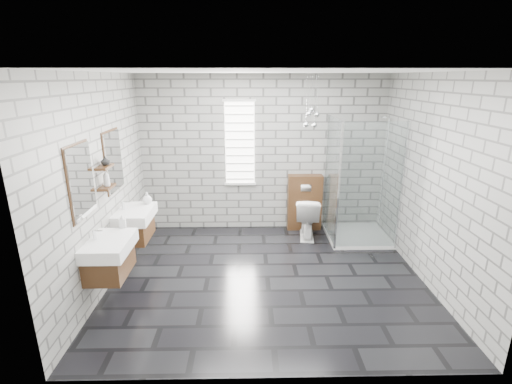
{
  "coord_description": "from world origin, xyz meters",
  "views": [
    {
      "loc": [
        -0.25,
        -4.53,
        2.64
      ],
      "look_at": [
        -0.15,
        0.35,
        1.12
      ],
      "focal_mm": 26.0,
      "sensor_mm": 36.0,
      "label": 1
    }
  ],
  "objects_px": {
    "vanity_left": "(106,247)",
    "shower_enclosure": "(355,212)",
    "toilet": "(307,217)",
    "cistern_panel": "(304,202)",
    "vanity_right": "(132,216)"
  },
  "relations": [
    {
      "from": "vanity_left",
      "to": "shower_enclosure",
      "type": "bearing_deg",
      "value": 27.57
    },
    {
      "from": "vanity_left",
      "to": "toilet",
      "type": "height_order",
      "value": "vanity_left"
    },
    {
      "from": "cistern_panel",
      "to": "vanity_right",
      "type": "bearing_deg",
      "value": -154.22
    },
    {
      "from": "cistern_panel",
      "to": "toilet",
      "type": "xyz_separation_m",
      "value": [
        0.0,
        -0.34,
        -0.15
      ]
    },
    {
      "from": "toilet",
      "to": "vanity_left",
      "type": "bearing_deg",
      "value": 43.03
    },
    {
      "from": "vanity_right",
      "to": "vanity_left",
      "type": "bearing_deg",
      "value": -90.0
    },
    {
      "from": "cistern_panel",
      "to": "shower_enclosure",
      "type": "height_order",
      "value": "shower_enclosure"
    },
    {
      "from": "vanity_left",
      "to": "shower_enclosure",
      "type": "distance_m",
      "value": 3.85
    },
    {
      "from": "vanity_right",
      "to": "toilet",
      "type": "distance_m",
      "value": 2.84
    },
    {
      "from": "cistern_panel",
      "to": "shower_enclosure",
      "type": "bearing_deg",
      "value": -34.29
    },
    {
      "from": "vanity_right",
      "to": "cistern_panel",
      "type": "bearing_deg",
      "value": 25.78
    },
    {
      "from": "cistern_panel",
      "to": "shower_enclosure",
      "type": "relative_size",
      "value": 0.49
    },
    {
      "from": "shower_enclosure",
      "to": "toilet",
      "type": "distance_m",
      "value": 0.79
    },
    {
      "from": "vanity_left",
      "to": "vanity_right",
      "type": "height_order",
      "value": "same"
    },
    {
      "from": "vanity_right",
      "to": "cistern_panel",
      "type": "distance_m",
      "value": 2.95
    }
  ]
}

